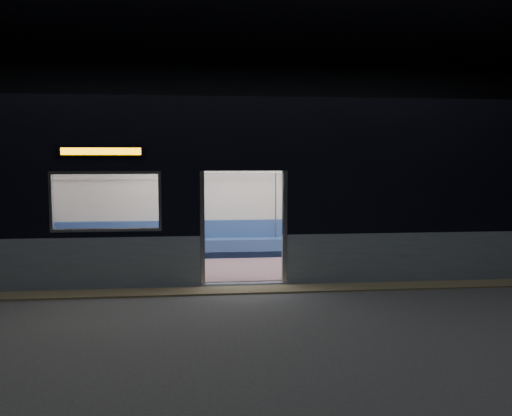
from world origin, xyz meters
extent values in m
cube|color=#47494C|center=(0.00, 0.00, -0.01)|extent=(24.00, 14.00, 0.01)
cube|color=black|center=(0.00, 6.98, 2.50)|extent=(24.00, 0.04, 5.00)
cube|color=black|center=(0.00, -6.98, 2.50)|extent=(24.00, 0.04, 5.00)
cube|color=#8C7F59|center=(0.00, 0.55, 0.01)|extent=(22.80, 0.50, 0.03)
cube|color=#94A2B1|center=(4.85, 1.06, 0.45)|extent=(8.30, 0.12, 0.90)
cube|color=black|center=(4.85, 1.06, 2.05)|extent=(8.30, 0.12, 2.30)
cube|color=black|center=(0.00, 1.06, 2.62)|extent=(1.40, 0.12, 1.15)
cube|color=#B7BABC|center=(-0.74, 1.06, 1.02)|extent=(0.08, 0.14, 2.05)
cube|color=#B7BABC|center=(0.74, 1.06, 1.02)|extent=(0.08, 0.14, 2.05)
cube|color=black|center=(-2.45, 0.98, 2.39)|extent=(1.50, 0.04, 0.18)
cube|color=#E79300|center=(-2.45, 0.97, 2.39)|extent=(1.34, 0.03, 0.12)
cube|color=beige|center=(0.00, 3.94, 1.60)|extent=(18.00, 0.12, 3.20)
cube|color=black|center=(0.00, 2.50, 3.28)|extent=(18.00, 3.00, 0.15)
cube|color=#846069|center=(0.00, 2.50, 0.02)|extent=(17.76, 2.76, 0.04)
cube|color=beige|center=(0.00, 2.50, 2.35)|extent=(17.76, 2.76, 0.10)
cube|color=#31508F|center=(0.00, 3.62, 0.24)|extent=(11.00, 0.48, 0.41)
cube|color=#31508F|center=(0.00, 3.81, 0.65)|extent=(11.00, 0.10, 0.40)
cube|color=#6F515C|center=(-3.30, 1.41, 0.24)|extent=(4.40, 0.48, 0.41)
cube|color=#6F515C|center=(3.30, 1.41, 0.24)|extent=(4.40, 0.48, 0.41)
cylinder|color=silver|center=(-0.95, 1.37, 1.17)|extent=(0.04, 0.04, 2.26)
cylinder|color=silver|center=(-0.95, 3.63, 1.17)|extent=(0.04, 0.04, 2.26)
cylinder|color=silver|center=(0.95, 1.37, 1.17)|extent=(0.04, 0.04, 2.26)
cylinder|color=silver|center=(0.95, 3.63, 1.17)|extent=(0.04, 0.04, 2.26)
cylinder|color=silver|center=(0.00, 3.58, 1.95)|extent=(11.00, 0.03, 0.03)
cube|color=black|center=(2.49, 3.38, 0.53)|extent=(0.18, 0.50, 0.17)
cube|color=black|center=(2.71, 3.38, 0.53)|extent=(0.18, 0.50, 0.17)
cylinder|color=black|center=(2.49, 3.16, 0.26)|extent=(0.12, 0.12, 0.43)
cylinder|color=black|center=(2.71, 3.16, 0.26)|extent=(0.12, 0.12, 0.43)
cube|color=pink|center=(2.60, 3.59, 0.56)|extent=(0.42, 0.23, 0.21)
cylinder|color=pink|center=(2.60, 3.62, 0.93)|extent=(0.41, 0.41, 0.55)
sphere|color=tan|center=(2.60, 3.60, 1.32)|extent=(0.22, 0.22, 0.22)
sphere|color=black|center=(2.60, 3.64, 1.36)|extent=(0.23, 0.23, 0.23)
cube|color=black|center=(2.62, 3.30, 0.70)|extent=(0.39, 0.36, 0.16)
cube|color=white|center=(5.00, 3.85, 1.47)|extent=(0.97, 0.03, 0.63)
camera|label=1|loc=(-0.81, -8.54, 2.29)|focal=38.00mm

